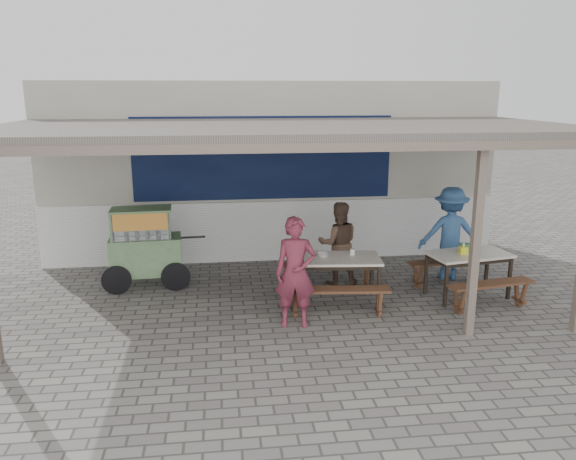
{
  "coord_description": "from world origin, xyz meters",
  "views": [
    {
      "loc": [
        -1.06,
        -7.84,
        3.33
      ],
      "look_at": [
        0.02,
        0.9,
        1.13
      ],
      "focal_mm": 35.0,
      "sensor_mm": 36.0,
      "label": 1
    }
  ],
  "objects_px": {
    "bench_left_wall": "(330,270)",
    "condiment_bowl": "(323,255)",
    "bench_right_wall": "(446,266)",
    "bench_left_street": "(338,295)",
    "donation_box": "(466,247)",
    "table_left": "(334,262)",
    "vendor_cart": "(145,244)",
    "tissue_box": "(463,250)",
    "table_right": "(469,258)",
    "patron_right_table": "(450,233)",
    "patron_wall_side": "(338,243)",
    "condiment_jar": "(352,252)",
    "bench_right_street": "(491,290)",
    "patron_street_side": "(296,273)"
  },
  "relations": [
    {
      "from": "vendor_cart",
      "to": "tissue_box",
      "type": "distance_m",
      "value": 5.33
    },
    {
      "from": "bench_left_wall",
      "to": "tissue_box",
      "type": "height_order",
      "value": "tissue_box"
    },
    {
      "from": "bench_right_wall",
      "to": "donation_box",
      "type": "bearing_deg",
      "value": -89.41
    },
    {
      "from": "patron_right_table",
      "to": "patron_wall_side",
      "type": "bearing_deg",
      "value": 11.59
    },
    {
      "from": "table_left",
      "to": "table_right",
      "type": "height_order",
      "value": "same"
    },
    {
      "from": "bench_left_wall",
      "to": "bench_right_wall",
      "type": "relative_size",
      "value": 1.11
    },
    {
      "from": "donation_box",
      "to": "bench_left_wall",
      "type": "bearing_deg",
      "value": 166.12
    },
    {
      "from": "bench_left_wall",
      "to": "condiment_bowl",
      "type": "relative_size",
      "value": 8.3
    },
    {
      "from": "bench_left_wall",
      "to": "vendor_cart",
      "type": "bearing_deg",
      "value": 176.17
    },
    {
      "from": "bench_left_wall",
      "to": "table_right",
      "type": "distance_m",
      "value": 2.3
    },
    {
      "from": "table_right",
      "to": "bench_right_street",
      "type": "distance_m",
      "value": 0.7
    },
    {
      "from": "table_right",
      "to": "patron_street_side",
      "type": "distance_m",
      "value": 3.08
    },
    {
      "from": "donation_box",
      "to": "condiment_jar",
      "type": "bearing_deg",
      "value": 178.9
    },
    {
      "from": "vendor_cart",
      "to": "patron_right_table",
      "type": "bearing_deg",
      "value": -5.86
    },
    {
      "from": "tissue_box",
      "to": "table_left",
      "type": "bearing_deg",
      "value": 178.56
    },
    {
      "from": "table_right",
      "to": "tissue_box",
      "type": "relative_size",
      "value": 11.64
    },
    {
      "from": "table_left",
      "to": "vendor_cart",
      "type": "relative_size",
      "value": 0.89
    },
    {
      "from": "vendor_cart",
      "to": "condiment_bowl",
      "type": "height_order",
      "value": "vendor_cart"
    },
    {
      "from": "table_left",
      "to": "bench_left_wall",
      "type": "bearing_deg",
      "value": 90.0
    },
    {
      "from": "donation_box",
      "to": "condiment_bowl",
      "type": "relative_size",
      "value": 1.02
    },
    {
      "from": "patron_wall_side",
      "to": "donation_box",
      "type": "xyz_separation_m",
      "value": [
        1.97,
        -0.78,
        0.08
      ]
    },
    {
      "from": "table_left",
      "to": "bench_left_street",
      "type": "relative_size",
      "value": 0.97
    },
    {
      "from": "table_left",
      "to": "patron_wall_side",
      "type": "height_order",
      "value": "patron_wall_side"
    },
    {
      "from": "donation_box",
      "to": "patron_street_side",
      "type": "bearing_deg",
      "value": -162.61
    },
    {
      "from": "patron_right_table",
      "to": "donation_box",
      "type": "bearing_deg",
      "value": 94.57
    },
    {
      "from": "table_left",
      "to": "tissue_box",
      "type": "relative_size",
      "value": 12.69
    },
    {
      "from": "vendor_cart",
      "to": "patron_street_side",
      "type": "bearing_deg",
      "value": -43.84
    },
    {
      "from": "table_right",
      "to": "bench_right_street",
      "type": "xyz_separation_m",
      "value": [
        0.11,
        -0.61,
        -0.34
      ]
    },
    {
      "from": "patron_right_table",
      "to": "patron_street_side",
      "type": "bearing_deg",
      "value": 40.05
    },
    {
      "from": "tissue_box",
      "to": "donation_box",
      "type": "height_order",
      "value": "donation_box"
    },
    {
      "from": "bench_right_street",
      "to": "patron_street_side",
      "type": "bearing_deg",
      "value": 173.84
    },
    {
      "from": "bench_right_wall",
      "to": "bench_left_street",
      "type": "bearing_deg",
      "value": -161.61
    },
    {
      "from": "bench_left_street",
      "to": "table_right",
      "type": "height_order",
      "value": "table_right"
    },
    {
      "from": "tissue_box",
      "to": "bench_right_street",
      "type": "bearing_deg",
      "value": -69.36
    },
    {
      "from": "vendor_cart",
      "to": "tissue_box",
      "type": "height_order",
      "value": "vendor_cart"
    },
    {
      "from": "bench_right_street",
      "to": "patron_right_table",
      "type": "height_order",
      "value": "patron_right_table"
    },
    {
      "from": "bench_left_street",
      "to": "bench_left_wall",
      "type": "xyz_separation_m",
      "value": [
        0.12,
        1.22,
        0.0
      ]
    },
    {
      "from": "condiment_jar",
      "to": "patron_right_table",
      "type": "bearing_deg",
      "value": 22.23
    },
    {
      "from": "bench_left_street",
      "to": "vendor_cart",
      "type": "relative_size",
      "value": 0.92
    },
    {
      "from": "patron_right_table",
      "to": "condiment_jar",
      "type": "distance_m",
      "value": 2.13
    },
    {
      "from": "bench_right_street",
      "to": "patron_street_side",
      "type": "height_order",
      "value": "patron_street_side"
    },
    {
      "from": "patron_right_table",
      "to": "bench_left_street",
      "type": "bearing_deg",
      "value": 42.74
    },
    {
      "from": "bench_left_wall",
      "to": "donation_box",
      "type": "bearing_deg",
      "value": -8.21
    },
    {
      "from": "donation_box",
      "to": "condiment_jar",
      "type": "relative_size",
      "value": 2.1
    },
    {
      "from": "bench_right_wall",
      "to": "patron_wall_side",
      "type": "height_order",
      "value": "patron_wall_side"
    },
    {
      "from": "bench_left_wall",
      "to": "patron_wall_side",
      "type": "distance_m",
      "value": 0.5
    },
    {
      "from": "table_left",
      "to": "patron_wall_side",
      "type": "bearing_deg",
      "value": 79.15
    },
    {
      "from": "bench_left_wall",
      "to": "condiment_bowl",
      "type": "distance_m",
      "value": 0.71
    },
    {
      "from": "bench_left_wall",
      "to": "condiment_jar",
      "type": "height_order",
      "value": "condiment_jar"
    },
    {
      "from": "vendor_cart",
      "to": "condiment_jar",
      "type": "bearing_deg",
      "value": -20.31
    }
  ]
}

